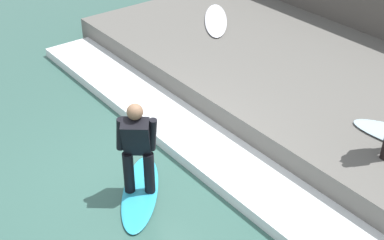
# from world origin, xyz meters

# --- Properties ---
(ground_plane) EXTENTS (28.00, 28.00, 0.00)m
(ground_plane) POSITION_xyz_m (0.00, 0.00, 0.00)
(ground_plane) COLOR #386056
(concrete_ledge) EXTENTS (4.40, 10.23, 0.54)m
(concrete_ledge) POSITION_xyz_m (3.86, 0.00, 0.27)
(concrete_ledge) COLOR #66635E
(concrete_ledge) RESTS_ON ground_plane
(wave_foam_crest) EXTENTS (1.03, 9.72, 0.18)m
(wave_foam_crest) POSITION_xyz_m (1.15, 0.00, 0.09)
(wave_foam_crest) COLOR white
(wave_foam_crest) RESTS_ON ground_plane
(surfboard_riding) EXTENTS (1.49, 1.66, 0.06)m
(surfboard_riding) POSITION_xyz_m (-0.26, -0.25, 0.03)
(surfboard_riding) COLOR #2DADD1
(surfboard_riding) RESTS_ON ground_plane
(surfer_riding) EXTENTS (0.54, 0.55, 1.45)m
(surfer_riding) POSITION_xyz_m (-0.26, -0.25, 0.87)
(surfer_riding) COLOR black
(surfer_riding) RESTS_ON surfboard_riding
(surfboard_spare) EXTENTS (1.62, 1.83, 0.06)m
(surfboard_spare) POSITION_xyz_m (3.98, 3.13, 0.57)
(surfboard_spare) COLOR silver
(surfboard_spare) RESTS_ON concrete_ledge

